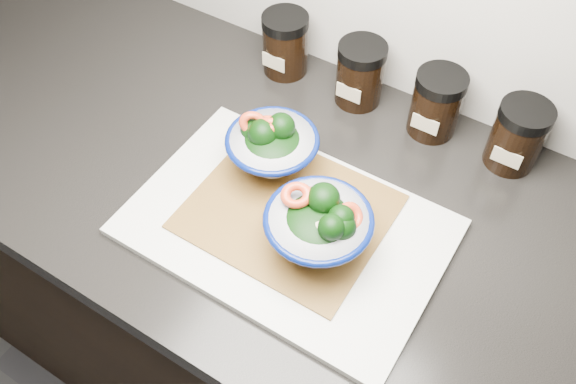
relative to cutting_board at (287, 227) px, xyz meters
The scene contains 10 objects.
cabinet 0.49m from the cutting_board, 35.31° to the left, with size 3.43×0.58×0.86m, color black.
countertop 0.11m from the cutting_board, 35.31° to the left, with size 3.50×0.60×0.04m, color black.
cutting_board is the anchor object (origin of this frame).
bamboo_mat 0.02m from the cutting_board, 117.01° to the left, with size 0.28×0.24×0.00m, color olive.
bowl_left 0.12m from the cutting_board, 133.82° to the left, with size 0.14×0.14×0.10m.
bowl_right 0.08m from the cutting_board, ahead, with size 0.15×0.15×0.10m.
spice_jar_a 0.36m from the cutting_board, 122.46° to the left, with size 0.08×0.08×0.11m.
spice_jar_b 0.31m from the cutting_board, 98.25° to the left, with size 0.08×0.08×0.11m.
spice_jar_c 0.32m from the cutting_board, 72.69° to the left, with size 0.08×0.08×0.11m.
spice_jar_d 0.38m from the cutting_board, 52.91° to the left, with size 0.08×0.08×0.11m.
Camera 1 is at (0.19, 0.95, 1.63)m, focal length 38.00 mm.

